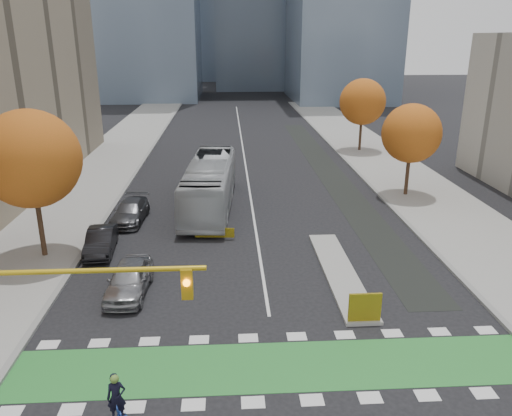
{
  "coord_description": "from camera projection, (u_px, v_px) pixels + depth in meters",
  "views": [
    {
      "loc": [
        -1.7,
        -14.13,
        11.66
      ],
      "look_at": [
        -0.24,
        11.04,
        3.0
      ],
      "focal_mm": 35.0,
      "sensor_mm": 36.0,
      "label": 1
    }
  ],
  "objects": [
    {
      "name": "ground",
      "position": [
        281.0,
        393.0,
        17.23
      ],
      "size": [
        300.0,
        300.0,
        0.0
      ],
      "primitive_type": "plane",
      "color": "black",
      "rests_on": "ground"
    },
    {
      "name": "sidewalk_west",
      "position": [
        62.0,
        210.0,
        35.35
      ],
      "size": [
        7.0,
        120.0,
        0.15
      ],
      "primitive_type": "cube",
      "color": "gray",
      "rests_on": "ground"
    },
    {
      "name": "sidewalk_east",
      "position": [
        434.0,
        203.0,
        36.83
      ],
      "size": [
        7.0,
        120.0,
        0.15
      ],
      "primitive_type": "cube",
      "color": "gray",
      "rests_on": "ground"
    },
    {
      "name": "curb_west",
      "position": [
        112.0,
        209.0,
        35.54
      ],
      "size": [
        0.3,
        120.0,
        0.16
      ],
      "primitive_type": "cube",
      "color": "gray",
      "rests_on": "ground"
    },
    {
      "name": "curb_east",
      "position": [
        388.0,
        203.0,
        36.64
      ],
      "size": [
        0.3,
        120.0,
        0.16
      ],
      "primitive_type": "cube",
      "color": "gray",
      "rests_on": "ground"
    },
    {
      "name": "bike_crossing",
      "position": [
        277.0,
        366.0,
        18.64
      ],
      "size": [
        20.0,
        3.0,
        0.01
      ],
      "primitive_type": "cube",
      "color": "#297E31",
      "rests_on": "ground"
    },
    {
      "name": "centre_line",
      "position": [
        243.0,
        149.0,
        54.99
      ],
      "size": [
        0.15,
        70.0,
        0.01
      ],
      "primitive_type": "cube",
      "color": "silver",
      "rests_on": "ground"
    },
    {
      "name": "bike_lane_paint",
      "position": [
        328.0,
        170.0,
        45.96
      ],
      "size": [
        2.5,
        50.0,
        0.01
      ],
      "primitive_type": "cube",
      "color": "black",
      "rests_on": "ground"
    },
    {
      "name": "median_island",
      "position": [
        339.0,
        272.0,
        25.92
      ],
      "size": [
        1.6,
        10.0,
        0.16
      ],
      "primitive_type": "cube",
      "color": "gray",
      "rests_on": "ground"
    },
    {
      "name": "hazard_board",
      "position": [
        365.0,
        307.0,
        21.15
      ],
      "size": [
        1.4,
        0.12,
        1.3
      ],
      "primitive_type": "cube",
      "color": "yellow",
      "rests_on": "median_island"
    },
    {
      "name": "tree_west",
      "position": [
        31.0,
        159.0,
        26.07
      ],
      "size": [
        5.2,
        5.2,
        8.22
      ],
      "color": "#332114",
      "rests_on": "ground"
    },
    {
      "name": "tree_east_near",
      "position": [
        411.0,
        134.0,
        37.08
      ],
      "size": [
        4.4,
        4.4,
        7.08
      ],
      "color": "#332114",
      "rests_on": "ground"
    },
    {
      "name": "tree_east_far",
      "position": [
        363.0,
        102.0,
        52.09
      ],
      "size": [
        4.8,
        4.8,
        7.65
      ],
      "color": "#332114",
      "rests_on": "ground"
    },
    {
      "name": "traffic_signal_west",
      "position": [
        23.0,
        305.0,
        15.0
      ],
      "size": [
        8.53,
        0.56,
        5.2
      ],
      "color": "#BF9914",
      "rests_on": "ground"
    },
    {
      "name": "cyclist",
      "position": [
        118.0,
        412.0,
        15.39
      ],
      "size": [
        0.88,
        1.85,
        2.06
      ],
      "rotation": [
        0.0,
        0.0,
        0.15
      ],
      "color": "#203E96",
      "rests_on": "ground"
    },
    {
      "name": "bus",
      "position": [
        210.0,
        184.0,
        35.43
      ],
      "size": [
        3.82,
        12.77,
        3.51
      ],
      "primitive_type": "imported",
      "rotation": [
        0.0,
        0.0,
        -0.07
      ],
      "color": "#B2B6BA",
      "rests_on": "ground"
    },
    {
      "name": "parked_car_a",
      "position": [
        129.0,
        279.0,
        23.73
      ],
      "size": [
        1.98,
        4.52,
        1.52
      ],
      "primitive_type": "imported",
      "rotation": [
        0.0,
        0.0,
        -0.04
      ],
      "color": "gray",
      "rests_on": "ground"
    },
    {
      "name": "parked_car_b",
      "position": [
        101.0,
        241.0,
        28.34
      ],
      "size": [
        1.75,
        4.22,
        1.36
      ],
      "primitive_type": "imported",
      "rotation": [
        0.0,
        0.0,
        0.08
      ],
      "color": "black",
      "rests_on": "ground"
    },
    {
      "name": "parked_car_c",
      "position": [
        130.0,
        212.0,
        33.1
      ],
      "size": [
        2.2,
        4.81,
        1.37
      ],
      "primitive_type": "imported",
      "rotation": [
        0.0,
        0.0,
        -0.06
      ],
      "color": "#47474B",
      "rests_on": "ground"
    }
  ]
}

